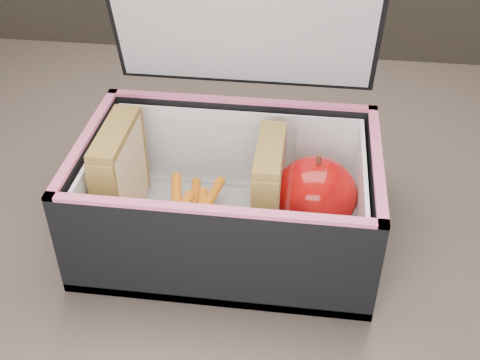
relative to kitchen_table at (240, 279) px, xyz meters
name	(u,v)px	position (x,y,z in m)	size (l,w,h in m)	color
kitchen_table	(240,279)	(0.00, 0.00, 0.00)	(1.20, 0.80, 0.75)	brown
lunch_bag	(229,187)	(-0.01, -0.03, 0.15)	(0.27, 0.23, 0.27)	black
plastic_tub	(194,192)	(-0.04, -0.03, 0.14)	(0.19, 0.13, 0.08)	white
sandwich_left	(120,174)	(-0.11, -0.03, 0.16)	(0.03, 0.09, 0.10)	beige
sandwich_right	(269,188)	(0.03, -0.03, 0.15)	(0.02, 0.09, 0.10)	beige
carrot_sticks	(192,212)	(-0.04, -0.04, 0.12)	(0.05, 0.13, 0.03)	#DF6800
paper_napkin	(307,224)	(0.07, -0.02, 0.11)	(0.07, 0.07, 0.01)	white
red_apple	(316,195)	(0.08, -0.02, 0.15)	(0.10, 0.10, 0.08)	#82020A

